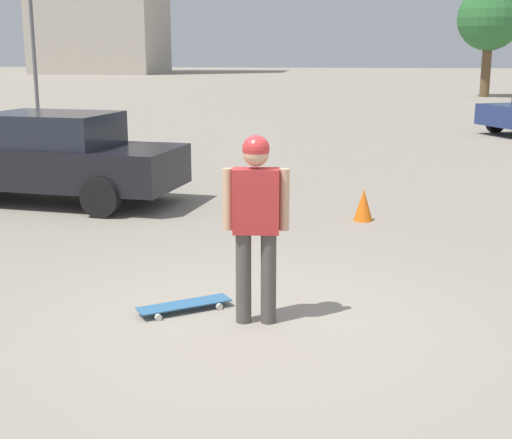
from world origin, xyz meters
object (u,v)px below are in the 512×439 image
object	(u,v)px
car_parked_near	(49,157)
traffic_cone	(363,205)
skateboard	(184,305)
person	(256,213)

from	to	relation	value
car_parked_near	traffic_cone	xyz separation A→B (m)	(-0.72, -5.26, -0.52)
traffic_cone	car_parked_near	bearing A→B (deg)	82.22
skateboard	traffic_cone	bearing A→B (deg)	-148.23
person	car_parked_near	size ratio (longest dim) A/B	0.38
traffic_cone	person	bearing A→B (deg)	166.31
car_parked_near	traffic_cone	size ratio (longest dim) A/B	9.60
person	traffic_cone	world-z (taller)	person
skateboard	car_parked_near	xyz separation A→B (m)	(4.85, 3.46, 0.70)
person	traffic_cone	bearing A→B (deg)	70.66
person	skateboard	size ratio (longest dim) A/B	1.96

